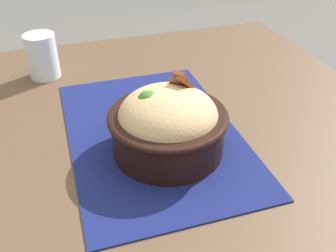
{
  "coord_description": "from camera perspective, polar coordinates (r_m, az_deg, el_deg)",
  "views": [
    {
      "loc": [
        -0.53,
        0.18,
        1.17
      ],
      "look_at": [
        -0.02,
        0.01,
        0.81
      ],
      "focal_mm": 40.96,
      "sensor_mm": 36.0,
      "label": 1
    }
  ],
  "objects": [
    {
      "name": "fork",
      "position": [
        0.78,
        -1.94,
        2.22
      ],
      "size": [
        0.04,
        0.13,
        0.0
      ],
      "color": "silver",
      "rests_on": "placemat"
    },
    {
      "name": "placemat",
      "position": [
        0.72,
        -2.24,
        -1.06
      ],
      "size": [
        0.47,
        0.31,
        0.0
      ],
      "primitive_type": "cube",
      "rotation": [
        0.0,
        0.0,
        -0.01
      ],
      "color": "#11194C",
      "rests_on": "table"
    },
    {
      "name": "bowl",
      "position": [
        0.64,
        -0.02,
        0.41
      ],
      "size": [
        0.23,
        0.23,
        0.14
      ],
      "color": "black",
      "rests_on": "placemat"
    },
    {
      "name": "table",
      "position": [
        0.75,
        0.42,
        -7.27
      ],
      "size": [
        1.06,
        0.96,
        0.75
      ],
      "color": "#4C3826",
      "rests_on": "ground_plane"
    },
    {
      "name": "drinking_glass",
      "position": [
        0.95,
        -18.13,
        9.48
      ],
      "size": [
        0.07,
        0.07,
        0.1
      ],
      "color": "silver",
      "rests_on": "table"
    }
  ]
}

